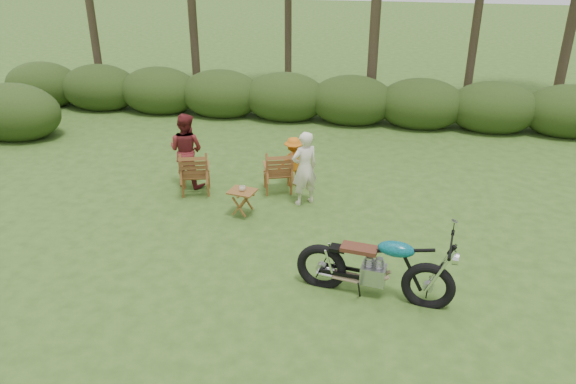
% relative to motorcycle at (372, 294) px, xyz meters
% --- Properties ---
extents(ground, '(80.00, 80.00, 0.00)m').
position_rel_motorcycle_xyz_m(ground, '(-1.05, -0.28, 0.00)').
color(ground, '#2F4A18').
rests_on(ground, ground).
extents(motorcycle, '(2.45, 1.22, 1.34)m').
position_rel_motorcycle_xyz_m(motorcycle, '(0.00, 0.00, 0.00)').
color(motorcycle, '#0C909F').
rests_on(motorcycle, ground).
extents(lawn_chair_right, '(0.84, 0.84, 0.97)m').
position_rel_motorcycle_xyz_m(lawn_chair_right, '(-2.23, 3.53, 0.00)').
color(lawn_chair_right, brown).
rests_on(lawn_chair_right, ground).
extents(lawn_chair_left, '(0.85, 0.85, 0.99)m').
position_rel_motorcycle_xyz_m(lawn_chair_left, '(-3.96, 3.12, 0.00)').
color(lawn_chair_left, brown).
rests_on(lawn_chair_left, ground).
extents(side_table, '(0.61, 0.55, 0.55)m').
position_rel_motorcycle_xyz_m(side_table, '(-2.69, 2.25, 0.28)').
color(side_table, brown).
rests_on(side_table, ground).
extents(cup, '(0.13, 0.13, 0.10)m').
position_rel_motorcycle_xyz_m(cup, '(-2.68, 2.24, 0.60)').
color(cup, beige).
rests_on(cup, side_table).
extents(adult_a, '(0.69, 0.65, 1.58)m').
position_rel_motorcycle_xyz_m(adult_a, '(-1.57, 3.03, 0.00)').
color(adult_a, beige).
rests_on(adult_a, ground).
extents(adult_b, '(0.93, 0.80, 1.66)m').
position_rel_motorcycle_xyz_m(adult_b, '(-4.27, 3.47, 0.00)').
color(adult_b, maroon).
rests_on(adult_b, ground).
extents(child, '(0.84, 0.69, 1.13)m').
position_rel_motorcycle_xyz_m(child, '(-1.95, 3.89, 0.00)').
color(child, '#CB6513').
rests_on(child, ground).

